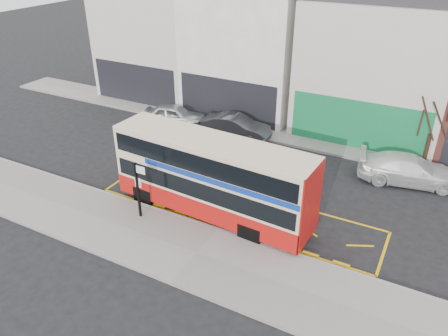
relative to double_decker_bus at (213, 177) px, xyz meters
The scene contains 15 objects.
ground 2.38m from the double_decker_bus, 39.76° to the right, with size 120.00×120.00×0.00m, color black.
pavement 3.76m from the double_decker_bus, 73.49° to the right, with size 40.00×4.00×0.15m, color gray.
kerb 2.46m from the double_decker_bus, 51.26° to the right, with size 40.00×0.15×0.15m, color gray.
far_pavement 10.48m from the double_decker_bus, 84.95° to the left, with size 50.00×3.00×0.15m, color gray.
road_markings 2.40m from the double_decker_bus, 43.09° to the left, with size 14.00×3.40×0.01m, color #DEA90B, non-canonical shape.
terrace_far_left 19.21m from the double_decker_bus, 131.51° to the left, with size 8.00×8.01×10.80m.
terrace_left 15.31m from the double_decker_bus, 107.89° to the left, with size 8.00×8.01×11.80m.
terrace_green_shop 15.20m from the double_decker_bus, 72.80° to the left, with size 9.00×8.01×11.30m.
double_decker_bus is the anchor object (origin of this frame).
bus_stop_post 3.42m from the double_decker_bus, 144.49° to the right, with size 0.72×0.12×2.88m.
car_silver 11.34m from the double_decker_bus, 132.98° to the left, with size 1.74×4.32×1.47m, color silver.
car_grey 8.99m from the double_decker_bus, 109.50° to the left, with size 1.61×4.62×1.52m, color #414349.
car_white 11.03m from the double_decker_bus, 43.80° to the left, with size 2.16×5.32×1.54m, color white.
street_tree_left 18.90m from the double_decker_bus, 142.23° to the left, with size 2.86×2.86×6.18m.
street_tree_right 13.32m from the double_decker_bus, 50.11° to the left, with size 2.46×2.46×5.31m.
Camera 1 is at (7.77, -14.51, 12.23)m, focal length 35.00 mm.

